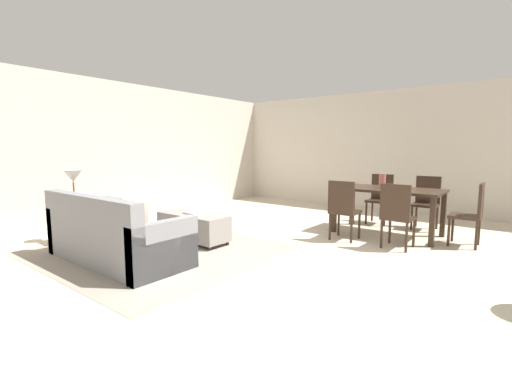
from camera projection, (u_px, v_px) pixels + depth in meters
ground_plane at (289, 274)px, 3.98m from camera, size 10.80×10.80×0.00m
wall_back at (415, 151)px, 7.71m from camera, size 9.00×0.12×2.70m
wall_left at (111, 151)px, 6.96m from camera, size 0.12×11.00×2.70m
area_rug at (160, 250)px, 4.93m from camera, size 3.00×2.80×0.01m
couch at (114, 238)px, 4.42m from camera, size 1.99×0.87×0.86m
ottoman_table at (193, 226)px, 5.34m from camera, size 1.16×0.46×0.43m
side_table at (75, 213)px, 5.30m from camera, size 0.40×0.40×0.56m
table_lamp at (73, 178)px, 5.23m from camera, size 0.26×0.26×0.52m
dining_table at (388, 194)px, 5.77m from camera, size 1.64×0.87×0.76m
dining_chair_near_left at (343, 207)px, 5.40m from camera, size 0.42×0.42×0.92m
dining_chair_near_right at (397, 212)px, 4.93m from camera, size 0.41×0.41×0.92m
dining_chair_far_left at (380, 196)px, 6.67m from camera, size 0.41×0.41×0.92m
dining_chair_far_right at (426, 199)px, 6.19m from camera, size 0.41×0.41×0.92m
dining_chair_head_east at (472, 211)px, 5.05m from camera, size 0.41×0.41×0.92m
vase_centerpiece at (382, 181)px, 5.79m from camera, size 0.11×0.11×0.24m
book_on_ottoman at (193, 213)px, 5.31m from camera, size 0.28×0.22×0.03m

